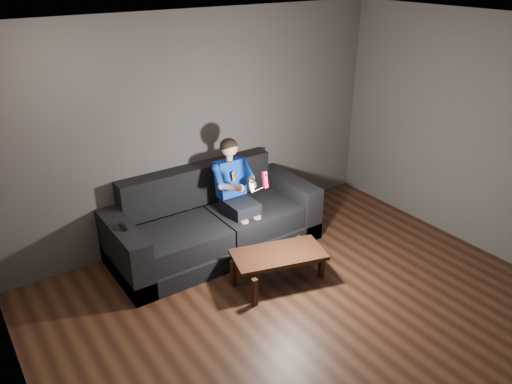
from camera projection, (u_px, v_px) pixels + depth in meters
floor at (337, 338)px, 4.62m from camera, size 5.00×5.00×0.00m
back_wall at (200, 129)px, 5.91m from camera, size 5.00×0.04×2.70m
left_wall at (20, 325)px, 2.77m from camera, size 0.04×5.00×2.70m
ceiling at (364, 36)px, 3.46m from camera, size 5.00×5.00×0.02m
sofa at (213, 225)px, 5.92m from camera, size 2.45×1.06×0.95m
child at (235, 185)px, 5.80m from camera, size 0.49×0.60×1.20m
wii_remote_red at (265, 179)px, 5.41m from camera, size 0.05×0.07×0.19m
nunchuk_white at (251, 186)px, 5.34m from camera, size 0.07×0.10×0.15m
wii_remote_black at (123, 227)px, 5.13m from camera, size 0.05×0.16×0.03m
coffee_table at (278, 257)px, 5.30m from camera, size 1.07×0.73×0.35m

